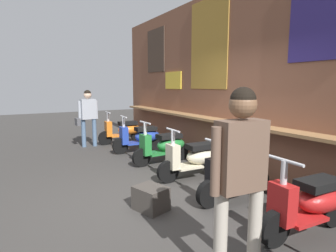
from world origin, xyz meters
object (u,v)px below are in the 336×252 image
at_px(scooter_green, 165,146).
at_px(shopper_with_handbag, 88,113).
at_px(scooter_blue, 142,137).
at_px(scooter_red, 311,202).
at_px(scooter_black, 239,175).
at_px(shopper_passing, 240,165).
at_px(scooter_orange, 124,130).
at_px(merchandise_crate, 151,198).
at_px(scooter_cream, 195,158).

xyz_separation_m(scooter_green, shopper_with_handbag, (-2.53, -1.06, 0.58)).
distance_m(scooter_blue, scooter_red, 4.72).
bearing_deg(scooter_black, shopper_passing, 44.93).
relative_size(scooter_blue, scooter_red, 1.00).
xyz_separation_m(scooter_blue, shopper_with_handbag, (-1.30, -1.06, 0.58)).
bearing_deg(shopper_with_handbag, scooter_black, 9.32).
relative_size(scooter_orange, merchandise_crate, 3.19).
relative_size(scooter_green, scooter_black, 1.00).
height_order(scooter_orange, scooter_green, same).
height_order(scooter_orange, scooter_cream, same).
xyz_separation_m(scooter_black, scooter_red, (1.16, -0.00, 0.00)).
distance_m(scooter_green, scooter_cream, 1.18).
distance_m(scooter_blue, scooter_cream, 2.42).
relative_size(scooter_green, merchandise_crate, 3.19).
distance_m(scooter_cream, merchandise_crate, 1.57).
distance_m(scooter_orange, scooter_blue, 1.26).
distance_m(shopper_with_handbag, shopper_passing, 6.18).
bearing_deg(scooter_orange, scooter_green, 93.03).
bearing_deg(shopper_with_handbag, scooter_red, 7.02).
relative_size(scooter_blue, merchandise_crate, 3.19).
xyz_separation_m(shopper_with_handbag, shopper_passing, (6.18, -0.25, 0.11)).
relative_size(scooter_blue, shopper_with_handbag, 0.88).
bearing_deg(shopper_with_handbag, scooter_cream, 12.93).
distance_m(scooter_blue, scooter_green, 1.23).
relative_size(scooter_orange, shopper_passing, 0.81).
relative_size(scooter_black, scooter_red, 1.00).
bearing_deg(shopper_with_handbag, scooter_green, 19.71).
xyz_separation_m(scooter_green, scooter_cream, (1.18, -0.00, 0.00)).
xyz_separation_m(scooter_orange, shopper_passing, (6.14, -1.31, 0.68)).
height_order(scooter_cream, scooter_red, same).
distance_m(scooter_blue, shopper_passing, 5.10).
bearing_deg(scooter_green, scooter_cream, 88.49).
bearing_deg(scooter_orange, scooter_blue, 93.03).
bearing_deg(shopper_with_handbag, shopper_passing, -5.29).
xyz_separation_m(scooter_red, merchandise_crate, (-1.51, -1.34, -0.22)).
height_order(scooter_red, shopper_with_handbag, shopper_with_handbag).
bearing_deg(shopper_passing, merchandise_crate, -173.74).
distance_m(scooter_orange, scooter_cream, 3.68).
distance_m(scooter_green, merchandise_crate, 2.40).
relative_size(scooter_red, shopper_passing, 0.81).
xyz_separation_m(scooter_orange, scooter_green, (2.49, 0.00, 0.00)).
relative_size(scooter_red, shopper_with_handbag, 0.88).
xyz_separation_m(scooter_red, shopper_passing, (0.16, -1.31, 0.68)).
bearing_deg(scooter_green, scooter_orange, -91.51).
bearing_deg(scooter_black, scooter_blue, -90.20).
height_order(shopper_with_handbag, shopper_passing, shopper_passing).
distance_m(scooter_black, merchandise_crate, 1.40).
bearing_deg(merchandise_crate, scooter_black, 75.44).
xyz_separation_m(scooter_blue, scooter_red, (4.72, -0.00, 0.00)).
bearing_deg(scooter_blue, scooter_black, 93.40).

